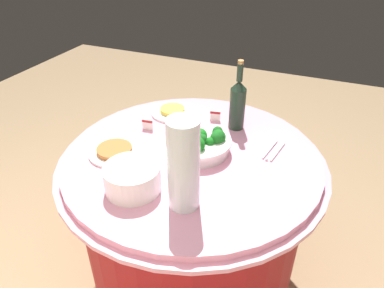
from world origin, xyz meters
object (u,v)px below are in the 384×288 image
(decorative_fruit_vase, at_px, (184,170))
(serving_tongs, at_px, (273,152))
(food_plate_peanuts, at_px, (115,151))
(broccoli_bowl, at_px, (199,143))
(wine_bottle, at_px, (238,103))
(label_placard_mid, at_px, (215,115))
(food_plate_fried_egg, at_px, (172,111))
(label_placard_front, at_px, (147,124))
(plate_stack, at_px, (132,178))

(decorative_fruit_vase, relative_size, serving_tongs, 2.03)
(decorative_fruit_vase, bearing_deg, food_plate_peanuts, -23.26)
(decorative_fruit_vase, xyz_separation_m, food_plate_peanuts, (0.40, -0.17, -0.14))
(broccoli_bowl, height_order, wine_bottle, wine_bottle)
(label_placard_mid, bearing_deg, decorative_fruit_vase, 99.42)
(serving_tongs, relative_size, label_placard_mid, 3.05)
(broccoli_bowl, distance_m, wine_bottle, 0.29)
(decorative_fruit_vase, height_order, food_plate_peanuts, decorative_fruit_vase)
(serving_tongs, relative_size, food_plate_fried_egg, 0.76)
(serving_tongs, height_order, label_placard_mid, label_placard_mid)
(wine_bottle, distance_m, food_plate_peanuts, 0.60)
(wine_bottle, relative_size, food_plate_fried_egg, 1.53)
(food_plate_fried_egg, distance_m, food_plate_peanuts, 0.43)
(broccoli_bowl, xyz_separation_m, decorative_fruit_vase, (-0.07, 0.32, 0.10))
(wine_bottle, height_order, decorative_fruit_vase, decorative_fruit_vase)
(food_plate_peanuts, relative_size, label_placard_front, 4.00)
(wine_bottle, relative_size, food_plate_peanuts, 1.53)
(broccoli_bowl, bearing_deg, label_placard_front, -15.64)
(broccoli_bowl, height_order, food_plate_peanuts, broccoli_bowl)
(broccoli_bowl, xyz_separation_m, serving_tongs, (-0.30, -0.12, -0.04))
(wine_bottle, height_order, serving_tongs, wine_bottle)
(serving_tongs, xyz_separation_m, food_plate_peanuts, (0.63, 0.27, 0.01))
(wine_bottle, distance_m, decorative_fruit_vase, 0.59)
(decorative_fruit_vase, distance_m, label_placard_mid, 0.64)
(plate_stack, height_order, decorative_fruit_vase, decorative_fruit_vase)
(food_plate_fried_egg, bearing_deg, broccoli_bowl, 133.16)
(label_placard_front, bearing_deg, plate_stack, 111.77)
(broccoli_bowl, relative_size, wine_bottle, 0.83)
(broccoli_bowl, relative_size, decorative_fruit_vase, 0.82)
(wine_bottle, distance_m, serving_tongs, 0.29)
(food_plate_peanuts, bearing_deg, wine_bottle, -134.76)
(label_placard_front, bearing_deg, food_plate_peanuts, 82.51)
(food_plate_peanuts, xyz_separation_m, label_placard_mid, (-0.30, -0.44, 0.02))
(food_plate_peanuts, bearing_deg, plate_stack, 138.57)
(serving_tongs, bearing_deg, plate_stack, 45.65)
(serving_tongs, distance_m, label_placard_mid, 0.37)
(decorative_fruit_vase, relative_size, label_placard_front, 6.18)
(broccoli_bowl, distance_m, decorative_fruit_vase, 0.35)
(broccoli_bowl, distance_m, serving_tongs, 0.32)
(plate_stack, height_order, label_placard_mid, plate_stack)
(label_placard_front, bearing_deg, serving_tongs, -176.43)
(food_plate_fried_egg, relative_size, label_placard_mid, 4.00)
(wine_bottle, bearing_deg, food_plate_peanuts, 45.24)
(food_plate_peanuts, height_order, label_placard_mid, label_placard_mid)
(decorative_fruit_vase, bearing_deg, serving_tongs, -116.78)
(serving_tongs, height_order, food_plate_fried_egg, food_plate_fried_egg)
(broccoli_bowl, height_order, serving_tongs, broccoli_bowl)
(serving_tongs, xyz_separation_m, label_placard_mid, (0.33, -0.17, 0.03))
(label_placard_front, height_order, label_placard_mid, same)
(decorative_fruit_vase, relative_size, food_plate_fried_egg, 1.55)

